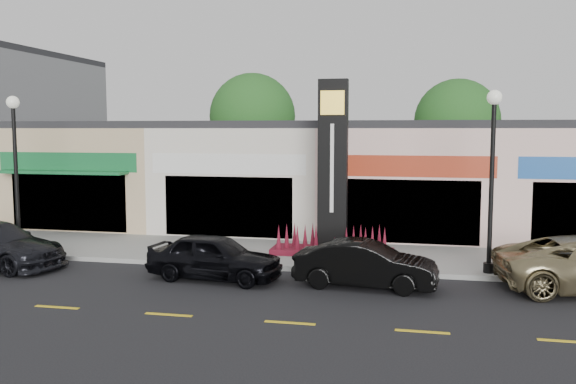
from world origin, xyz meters
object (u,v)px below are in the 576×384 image
at_px(pylon_sign, 333,193).
at_px(car_black_sedan, 215,257).
at_px(car_black_conv, 366,264).
at_px(lamp_west_near, 15,158).
at_px(lamp_east_near, 492,163).

relative_size(pylon_sign, car_black_sedan, 1.48).
height_order(pylon_sign, car_black_conv, pylon_sign).
xyz_separation_m(car_black_sedan, car_black_conv, (4.48, 0.02, -0.03)).
xyz_separation_m(lamp_west_near, car_black_sedan, (7.97, -1.94, -2.79)).
relative_size(lamp_west_near, pylon_sign, 0.91).
distance_m(car_black_sedan, car_black_conv, 4.48).
bearing_deg(car_black_conv, lamp_west_near, 86.53).
bearing_deg(pylon_sign, car_black_conv, -68.18).
xyz_separation_m(lamp_east_near, pylon_sign, (-5.00, 1.70, -1.20)).
bearing_deg(car_black_sedan, lamp_west_near, 83.07).
distance_m(lamp_west_near, pylon_sign, 11.19).
bearing_deg(car_black_sedan, car_black_conv, -82.99).
bearing_deg(lamp_west_near, car_black_sedan, -13.71).
height_order(lamp_east_near, pylon_sign, pylon_sign).
bearing_deg(car_black_conv, pylon_sign, 27.15).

